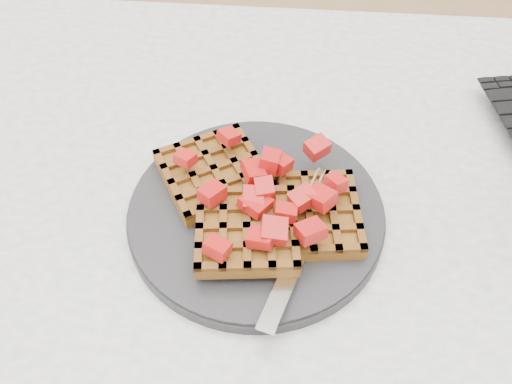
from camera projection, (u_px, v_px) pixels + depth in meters
The scene contains 5 objects.
table at pixel (299, 301), 0.63m from camera, with size 1.20×0.80×0.75m.
plate at pixel (256, 213), 0.55m from camera, with size 0.25×0.25×0.02m, color black.
waffles at pixel (256, 204), 0.54m from camera, with size 0.21×0.19×0.03m.
strawberry_pile at pixel (256, 182), 0.52m from camera, with size 0.15×0.15×0.02m, color #920304, non-canonical shape.
fork at pixel (303, 241), 0.51m from camera, with size 0.02×0.18×0.02m, color silver, non-canonical shape.
Camera 1 is at (-0.02, -0.32, 1.19)m, focal length 40.00 mm.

